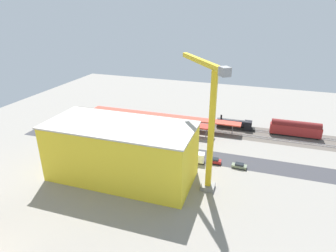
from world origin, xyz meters
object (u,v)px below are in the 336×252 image
(traffic_light, at_px, (127,128))
(passenger_coach, at_px, (296,128))
(box_truck_0, at_px, (192,157))
(parked_car_4, at_px, (142,150))
(platform_canopy_far, at_px, (163,116))
(parked_car_3, at_px, (163,153))
(parked_car_1, at_px, (215,161))
(parked_car_2, at_px, (188,157))
(street_tree_0, at_px, (99,120))
(parked_car_0, at_px, (239,166))
(platform_canopy_near, at_px, (148,120))
(street_tree_1, at_px, (182,133))
(parked_car_5, at_px, (119,147))
(street_tree_2, at_px, (161,130))
(street_tree_3, at_px, (131,127))
(tower_crane, at_px, (209,117))
(construction_building, at_px, (121,152))
(locomotive, at_px, (236,124))
(parked_car_6, at_px, (98,142))

(traffic_light, bearing_deg, passenger_coach, -158.72)
(box_truck_0, bearing_deg, parked_car_4, -4.25)
(platform_canopy_far, relative_size, parked_car_3, 13.81)
(parked_car_1, height_order, parked_car_2, parked_car_2)
(street_tree_0, bearing_deg, parked_car_0, 170.91)
(parked_car_4, distance_m, box_truck_0, 17.72)
(platform_canopy_near, xyz_separation_m, street_tree_1, (-16.83, 10.03, 1.08))
(parked_car_5, bearing_deg, street_tree_2, -142.81)
(parked_car_1, distance_m, parked_car_3, 17.08)
(box_truck_0, distance_m, street_tree_0, 40.01)
(platform_canopy_far, relative_size, street_tree_3, 8.69)
(passenger_coach, height_order, street_tree_1, street_tree_1)
(parked_car_0, distance_m, street_tree_0, 54.09)
(tower_crane, height_order, traffic_light, tower_crane)
(construction_building, distance_m, street_tree_0, 32.59)
(street_tree_1, height_order, street_tree_3, street_tree_1)
(locomotive, bearing_deg, parked_car_5, 40.52)
(platform_canopy_near, bearing_deg, parked_car_1, 148.86)
(passenger_coach, bearing_deg, street_tree_1, 30.08)
(traffic_light, bearing_deg, parked_car_4, 139.68)
(tower_crane, bearing_deg, traffic_light, -30.86)
(locomotive, distance_m, parked_car_1, 30.31)
(locomotive, bearing_deg, parked_car_4, 47.55)
(parked_car_3, bearing_deg, street_tree_0, -16.31)
(platform_canopy_near, bearing_deg, street_tree_2, 133.34)
(street_tree_3, bearing_deg, platform_canopy_near, -104.74)
(parked_car_5, bearing_deg, parked_car_2, -178.19)
(parked_car_6, bearing_deg, construction_building, 138.30)
(platform_canopy_far, distance_m, parked_car_4, 24.61)
(tower_crane, distance_m, street_tree_0, 51.50)
(parked_car_5, xyz_separation_m, street_tree_2, (-12.04, -9.13, 4.27))
(platform_canopy_near, distance_m, parked_car_5, 19.29)
(locomotive, bearing_deg, street_tree_0, 24.33)
(parked_car_0, bearing_deg, box_truck_0, 4.40)
(platform_canopy_near, bearing_deg, parked_car_6, 57.43)
(platform_canopy_near, xyz_separation_m, parked_car_3, (-12.89, 18.33, -3.39))
(parked_car_4, distance_m, street_tree_1, 14.84)
(platform_canopy_near, xyz_separation_m, construction_building, (-6.20, 34.10, 3.80))
(parked_car_2, height_order, traffic_light, traffic_light)
(parked_car_2, relative_size, traffic_light, 0.58)
(parked_car_5, xyz_separation_m, traffic_light, (0.62, -8.00, 3.84))
(box_truck_0, bearing_deg, parked_car_2, -42.28)
(passenger_coach, bearing_deg, street_tree_0, 17.33)
(locomotive, xyz_separation_m, parked_car_5, (36.02, 30.78, -1.10))
(passenger_coach, distance_m, traffic_light, 62.78)
(platform_canopy_far, relative_size, street_tree_2, 8.17)
(box_truck_0, relative_size, street_tree_1, 1.07)
(parked_car_5, height_order, box_truck_0, box_truck_0)
(parked_car_2, height_order, parked_car_3, parked_car_2)
(parked_car_0, distance_m, parked_car_5, 40.49)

